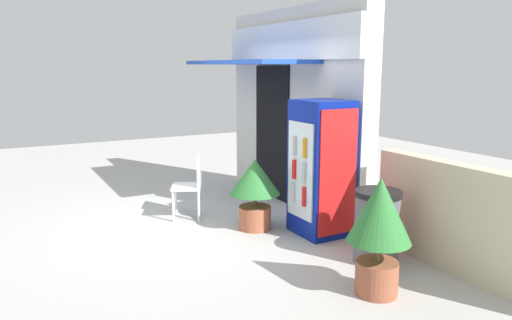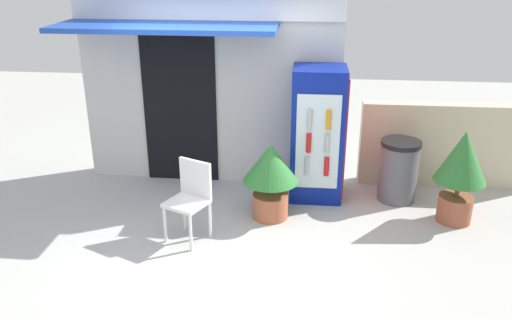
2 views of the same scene
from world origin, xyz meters
The scene contains 8 objects.
ground centered at (0.00, 0.00, 0.00)m, with size 16.00×16.00×0.00m, color #B2B2AD.
storefront_building centered at (-0.28, 1.69, 1.56)m, with size 3.48×1.22×2.97m.
drink_cooler centered at (1.19, 1.21, 0.86)m, with size 0.68×0.67×1.71m.
plastic_chair centered at (-0.21, 0.01, 0.52)m, with size 0.54×0.54×0.89m.
potted_plant_near_shop centered at (0.64, 0.56, 0.59)m, with size 0.66×0.66×0.94m.
potted_plant_curbside centered at (2.84, 0.67, 0.70)m, with size 0.60×0.60×1.13m.
trash_bin centered at (2.24, 1.21, 0.40)m, with size 0.51×0.51×0.80m.
stone_boundary_wall centered at (2.97, 1.75, 0.57)m, with size 2.38×0.21×1.15m, color beige.
Camera 2 is at (1.02, -5.09, 3.04)m, focal length 36.69 mm.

